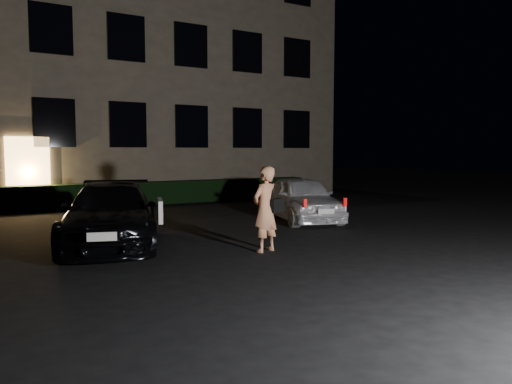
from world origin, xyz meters
TOP-DOWN VIEW (x-y plane):
  - ground at (0.00, 0.00)m, footprint 80.00×80.00m
  - building at (-0.00, 14.99)m, footprint 20.00×8.11m
  - hedge at (0.00, 10.50)m, footprint 15.00×0.70m
  - sedan at (-2.83, 2.93)m, footprint 3.23×4.93m
  - hatch at (2.87, 3.84)m, footprint 2.58×4.08m
  - man at (-0.38, 0.64)m, footprint 0.79×0.58m

SIDE VIEW (x-z plane):
  - ground at x=0.00m, z-range 0.00..0.00m
  - hedge at x=0.00m, z-range 0.00..0.85m
  - hatch at x=2.87m, z-range 0.00..1.29m
  - sedan at x=-2.83m, z-range 0.00..1.33m
  - man at x=-0.38m, z-range 0.00..1.71m
  - building at x=0.00m, z-range 0.00..12.00m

